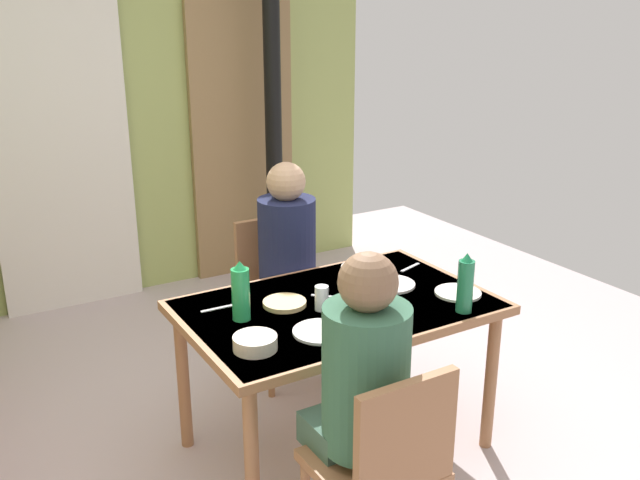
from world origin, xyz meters
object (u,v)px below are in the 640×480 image
chair_near_diner (385,465)px  water_bottle_green_near (241,292)px  dining_table (337,319)px  water_bottle_green_far (465,284)px  person_far_diner (288,246)px  chair_far_diner (277,288)px  serving_bowl_center (255,343)px  person_near_diner (364,373)px

chair_near_diner → water_bottle_green_near: (-0.12, 0.85, 0.35)m
dining_table → chair_near_diner: size_ratio=1.54×
water_bottle_green_near → water_bottle_green_far: 0.94m
person_far_diner → water_bottle_green_near: bearing=47.3°
chair_far_diner → serving_bowl_center: chair_far_diner is taller
chair_far_diner → water_bottle_green_near: (-0.53, -0.72, 0.35)m
dining_table → chair_far_diner: size_ratio=1.54×
person_near_diner → water_bottle_green_near: 0.73m
chair_far_diner → person_far_diner: size_ratio=1.13×
water_bottle_green_near → person_far_diner: bearing=47.3°
chair_far_diner → person_near_diner: 1.52m
person_near_diner → water_bottle_green_near: (-0.12, 0.72, 0.06)m
person_near_diner → water_bottle_green_near: person_near_diner is taller
water_bottle_green_near → chair_near_diner: bearing=-81.7°
chair_far_diner → person_far_diner: 0.31m
chair_far_diner → person_near_diner: bearing=74.0°
dining_table → water_bottle_green_near: bearing=170.8°
dining_table → water_bottle_green_far: (0.42, -0.35, 0.20)m
dining_table → person_near_diner: 0.73m
dining_table → chair_near_diner: (-0.30, -0.78, -0.15)m
chair_far_diner → serving_bowl_center: size_ratio=5.12×
chair_near_diner → person_far_diner: size_ratio=1.13×
person_near_diner → dining_table: bearing=64.9°
water_bottle_green_far → dining_table: bearing=140.4°
dining_table → water_bottle_green_far: water_bottle_green_far is taller
person_far_diner → water_bottle_green_far: bearing=107.5°
chair_far_diner → water_bottle_green_far: size_ratio=3.30×
chair_near_diner → dining_table: bearing=68.8°
person_far_diner → water_bottle_green_far: 1.04m
dining_table → chair_near_diner: bearing=-111.2°
chair_near_diner → person_far_diner: (0.41, 1.43, 0.28)m
serving_bowl_center → chair_near_diner: bearing=-71.6°
water_bottle_green_near → chair_far_diner: bearing=53.2°
person_far_diner → dining_table: bearing=80.7°
chair_far_diner → chair_near_diner: bearing=75.4°
dining_table → chair_far_diner: bearing=82.3°
water_bottle_green_near → serving_bowl_center: (-0.07, -0.27, -0.09)m
chair_near_diner → serving_bowl_center: 0.66m
person_near_diner → serving_bowl_center: size_ratio=4.53×
person_far_diner → water_bottle_green_near: (-0.53, -0.58, 0.06)m
chair_near_diner → person_near_diner: bearing=90.0°
dining_table → person_far_diner: person_far_diner is taller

